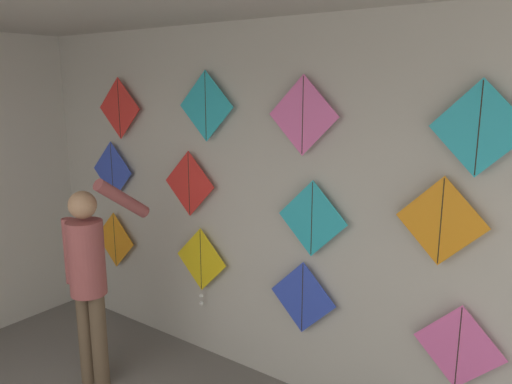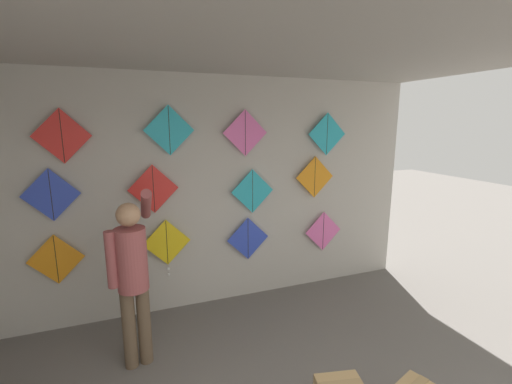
{
  "view_description": "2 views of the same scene",
  "coord_description": "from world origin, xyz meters",
  "px_view_note": "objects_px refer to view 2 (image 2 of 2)",
  "views": [
    {
      "loc": [
        2.25,
        0.22,
        2.35
      ],
      "look_at": [
        0.25,
        2.94,
        1.61
      ],
      "focal_mm": 35.0,
      "sensor_mm": 36.0,
      "label": 1
    },
    {
      "loc": [
        -0.86,
        -0.74,
        2.26
      ],
      "look_at": [
        0.52,
        2.94,
        1.45
      ],
      "focal_mm": 24.0,
      "sensor_mm": 36.0,
      "label": 2
    }
  ],
  "objects_px": {
    "kite_4": "(51,195)",
    "kite_11": "(327,134)",
    "kite_5": "(153,189)",
    "kite_6": "(253,191)",
    "kite_7": "(315,177)",
    "kite_9": "(169,130)",
    "kite_3": "(323,231)",
    "kite_2": "(248,239)",
    "kite_8": "(62,136)",
    "kite_10": "(245,133)",
    "kite_1": "(167,244)",
    "shopkeeper": "(133,270)",
    "kite_0": "(56,259)"
  },
  "relations": [
    {
      "from": "kite_4",
      "to": "kite_11",
      "type": "relative_size",
      "value": 1.0
    },
    {
      "from": "kite_5",
      "to": "kite_6",
      "type": "relative_size",
      "value": 1.0
    },
    {
      "from": "kite_7",
      "to": "kite_9",
      "type": "relative_size",
      "value": 1.0
    },
    {
      "from": "kite_3",
      "to": "kite_9",
      "type": "bearing_deg",
      "value": 180.0
    },
    {
      "from": "kite_3",
      "to": "kite_11",
      "type": "bearing_deg",
      "value": 180.0
    },
    {
      "from": "kite_3",
      "to": "kite_5",
      "type": "height_order",
      "value": "kite_5"
    },
    {
      "from": "kite_3",
      "to": "kite_5",
      "type": "xyz_separation_m",
      "value": [
        -2.23,
        0.0,
        0.75
      ]
    },
    {
      "from": "kite_2",
      "to": "kite_11",
      "type": "distance_m",
      "value": 1.71
    },
    {
      "from": "kite_3",
      "to": "kite_6",
      "type": "distance_m",
      "value": 1.23
    },
    {
      "from": "kite_2",
      "to": "kite_6",
      "type": "bearing_deg",
      "value": 0.0
    },
    {
      "from": "kite_8",
      "to": "kite_10",
      "type": "xyz_separation_m",
      "value": [
        1.94,
        0.0,
        0.01
      ]
    },
    {
      "from": "kite_2",
      "to": "kite_7",
      "type": "xyz_separation_m",
      "value": [
        0.94,
        0.0,
        0.74
      ]
    },
    {
      "from": "kite_6",
      "to": "kite_11",
      "type": "bearing_deg",
      "value": 0.0
    },
    {
      "from": "kite_2",
      "to": "kite_10",
      "type": "xyz_separation_m",
      "value": [
        -0.03,
        0.0,
        1.33
      ]
    },
    {
      "from": "kite_1",
      "to": "kite_5",
      "type": "distance_m",
      "value": 0.68
    },
    {
      "from": "shopkeeper",
      "to": "kite_6",
      "type": "bearing_deg",
      "value": 19.99
    },
    {
      "from": "kite_5",
      "to": "kite_10",
      "type": "height_order",
      "value": "kite_10"
    },
    {
      "from": "kite_7",
      "to": "kite_0",
      "type": "bearing_deg",
      "value": 180.0
    },
    {
      "from": "kite_3",
      "to": "kite_6",
      "type": "xyz_separation_m",
      "value": [
        -1.05,
        0.0,
        0.64
      ]
    },
    {
      "from": "kite_1",
      "to": "kite_2",
      "type": "bearing_deg",
      "value": 0.04
    },
    {
      "from": "shopkeeper",
      "to": "kite_4",
      "type": "bearing_deg",
      "value": 121.53
    },
    {
      "from": "kite_4",
      "to": "shopkeeper",
      "type": "bearing_deg",
      "value": -48.8
    },
    {
      "from": "kite_3",
      "to": "kite_6",
      "type": "relative_size",
      "value": 1.0
    },
    {
      "from": "kite_1",
      "to": "kite_0",
      "type": "bearing_deg",
      "value": 179.97
    },
    {
      "from": "kite_0",
      "to": "kite_11",
      "type": "height_order",
      "value": "kite_11"
    },
    {
      "from": "shopkeeper",
      "to": "kite_5",
      "type": "relative_size",
      "value": 3.03
    },
    {
      "from": "kite_1",
      "to": "kite_6",
      "type": "height_order",
      "value": "kite_6"
    },
    {
      "from": "kite_4",
      "to": "kite_3",
      "type": "bearing_deg",
      "value": 0.0
    },
    {
      "from": "kite_4",
      "to": "kite_6",
      "type": "relative_size",
      "value": 1.0
    },
    {
      "from": "kite_7",
      "to": "kite_10",
      "type": "xyz_separation_m",
      "value": [
        -0.97,
        0.0,
        0.59
      ]
    },
    {
      "from": "kite_3",
      "to": "kite_11",
      "type": "relative_size",
      "value": 1.0
    },
    {
      "from": "shopkeeper",
      "to": "kite_5",
      "type": "distance_m",
      "value": 1.05
    },
    {
      "from": "kite_6",
      "to": "kite_9",
      "type": "xyz_separation_m",
      "value": [
        -0.98,
        0.0,
        0.76
      ]
    },
    {
      "from": "kite_1",
      "to": "kite_7",
      "type": "bearing_deg",
      "value": 0.02
    },
    {
      "from": "kite_5",
      "to": "kite_7",
      "type": "height_order",
      "value": "kite_7"
    },
    {
      "from": "kite_3",
      "to": "kite_8",
      "type": "relative_size",
      "value": 1.0
    },
    {
      "from": "kite_1",
      "to": "kite_2",
      "type": "relative_size",
      "value": 1.25
    },
    {
      "from": "kite_3",
      "to": "kite_9",
      "type": "xyz_separation_m",
      "value": [
        -2.02,
        0.0,
        1.4
      ]
    },
    {
      "from": "kite_7",
      "to": "kite_10",
      "type": "bearing_deg",
      "value": 180.0
    },
    {
      "from": "kite_0",
      "to": "kite_8",
      "type": "relative_size",
      "value": 1.0
    },
    {
      "from": "kite_11",
      "to": "kite_0",
      "type": "bearing_deg",
      "value": 180.0
    },
    {
      "from": "kite_6",
      "to": "kite_3",
      "type": "bearing_deg",
      "value": 0.0
    },
    {
      "from": "shopkeeper",
      "to": "kite_4",
      "type": "xyz_separation_m",
      "value": [
        -0.73,
        0.83,
        0.59
      ]
    },
    {
      "from": "shopkeeper",
      "to": "kite_6",
      "type": "height_order",
      "value": "kite_6"
    },
    {
      "from": "kite_10",
      "to": "kite_11",
      "type": "bearing_deg",
      "value": 0.0
    },
    {
      "from": "kite_2",
      "to": "kite_10",
      "type": "distance_m",
      "value": 1.33
    },
    {
      "from": "kite_1",
      "to": "kite_9",
      "type": "distance_m",
      "value": 1.32
    },
    {
      "from": "shopkeeper",
      "to": "kite_7",
      "type": "bearing_deg",
      "value": 9.89
    },
    {
      "from": "kite_5",
      "to": "kite_7",
      "type": "xyz_separation_m",
      "value": [
        2.06,
        0.0,
        0.02
      ]
    },
    {
      "from": "kite_7",
      "to": "kite_9",
      "type": "bearing_deg",
      "value": 180.0
    }
  ]
}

